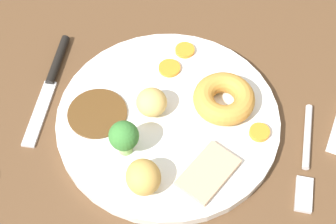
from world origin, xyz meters
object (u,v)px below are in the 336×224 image
roast_potato_left (143,177)px  broccoli_floret (124,137)px  fork (306,159)px  knife (51,79)px  dinner_plate (168,119)px  roast_potato_right (152,102)px  carrot_coin_side (169,68)px  yorkshire_pudding (224,99)px  carrot_coin_front (185,50)px  carrot_coin_back (259,132)px  meat_slice_main (208,173)px

roast_potato_left → broccoli_floret: bearing=-47.7°
fork → knife: bearing=-99.2°
dinner_plate → roast_potato_right: roast_potato_right is taller
roast_potato_right → carrot_coin_side: bearing=-93.1°
roast_potato_left → broccoli_floret: 5.46cm
yorkshire_pudding → carrot_coin_front: size_ratio=2.93×
carrot_coin_front → fork: bearing=146.9°
dinner_plate → knife: 17.65cm
dinner_plate → broccoli_floret: 8.14cm
yorkshire_pudding → fork: (-11.68, 4.66, -2.37)cm
carrot_coin_front → carrot_coin_side: same height
dinner_plate → carrot_coin_front: size_ratio=10.57×
yorkshire_pudding → carrot_coin_back: (-5.36, 3.19, -1.03)cm
roast_potato_left → carrot_coin_back: roast_potato_left is taller
roast_potato_right → meat_slice_main: bearing=141.9°
roast_potato_left → broccoli_floret: broccoli_floret is taller
roast_potato_right → dinner_plate: bearing=169.4°
dinner_plate → broccoli_floret: size_ratio=5.68×
carrot_coin_side → broccoli_floret: bearing=82.5°
roast_potato_right → broccoli_floret: broccoli_floret is taller
meat_slice_main → carrot_coin_side: size_ratio=2.47×
dinner_plate → fork: 18.19cm
yorkshire_pudding → roast_potato_right: roast_potato_right is taller
meat_slice_main → fork: meat_slice_main is taller
carrot_coin_back → roast_potato_right: bearing=0.5°
roast_potato_left → knife: 21.59cm
yorkshire_pudding → carrot_coin_side: yorkshire_pudding is taller
roast_potato_left → broccoli_floret: size_ratio=0.88×
carrot_coin_front → carrot_coin_back: size_ratio=1.06×
yorkshire_pudding → knife: size_ratio=0.44×
dinner_plate → roast_potato_left: size_ratio=6.49×
fork → carrot_coin_side: bearing=-117.0°
yorkshire_pudding → carrot_coin_front: bearing=-46.7°
carrot_coin_side → yorkshire_pudding: bearing=155.1°
roast_potato_right → carrot_coin_side: roast_potato_right is taller
dinner_plate → yorkshire_pudding: bearing=-150.1°
carrot_coin_back → fork: bearing=166.9°
carrot_coin_front → broccoli_floret: bearing=80.1°
yorkshire_pudding → knife: bearing=3.3°
carrot_coin_back → knife: 29.41cm
yorkshire_pudding → fork: bearing=158.2°
carrot_coin_side → fork: (-20.08, 8.56, -1.25)cm
broccoli_floret → roast_potato_right: bearing=-102.1°
carrot_coin_front → knife: bearing=28.2°
knife → carrot_coin_front: bearing=111.5°
broccoli_floret → knife: (13.76, -8.55, -3.96)cm
roast_potato_right → carrot_coin_side: (-0.39, -7.20, -1.47)cm
dinner_plate → meat_slice_main: size_ratio=3.90×
dinner_plate → carrot_coin_front: 11.40cm
carrot_coin_side → fork: size_ratio=0.20×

